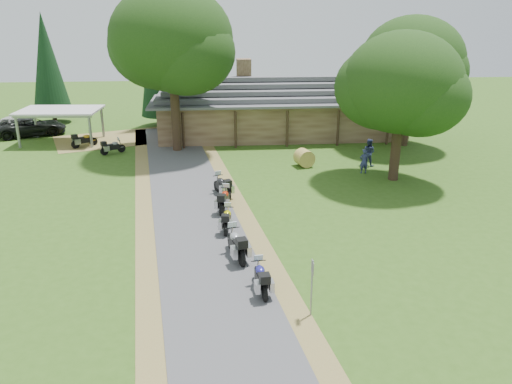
{
  "coord_description": "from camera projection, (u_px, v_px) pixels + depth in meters",
  "views": [
    {
      "loc": [
        0.39,
        -18.08,
        9.99
      ],
      "look_at": [
        2.33,
        4.89,
        1.6
      ],
      "focal_mm": 35.0,
      "sensor_mm": 36.0,
      "label": 1
    }
  ],
  "objects": [
    {
      "name": "ground",
      "position": [
        209.0,
        271.0,
        20.32
      ],
      "size": [
        120.0,
        120.0,
        0.0
      ],
      "primitive_type": "plane",
      "color": "#335618",
      "rests_on": "ground"
    },
    {
      "name": "driveway",
      "position": [
        199.0,
        231.0,
        24.02
      ],
      "size": [
        51.95,
        51.95,
        0.0
      ],
      "primitive_type": "plane",
      "rotation": [
        0.0,
        0.0,
        0.14
      ],
      "color": "#4A4B4D",
      "rests_on": "ground"
    },
    {
      "name": "lodge",
      "position": [
        280.0,
        105.0,
        42.43
      ],
      "size": [
        21.4,
        9.4,
        4.9
      ],
      "primitive_type": null,
      "color": "brown",
      "rests_on": "ground"
    },
    {
      "name": "carport",
      "position": [
        62.0,
        126.0,
        39.87
      ],
      "size": [
        6.38,
        4.45,
        2.67
      ],
      "primitive_type": null,
      "rotation": [
        0.0,
        0.0,
        -0.06
      ],
      "color": "silver",
      "rests_on": "ground"
    },
    {
      "name": "car_white_sedan",
      "position": [
        19.0,
        123.0,
        42.5
      ],
      "size": [
        3.26,
        6.39,
        2.05
      ],
      "primitive_type": "imported",
      "rotation": [
        0.0,
        0.0,
        1.46
      ],
      "color": "silver",
      "rests_on": "ground"
    },
    {
      "name": "car_dark_suv",
      "position": [
        31.0,
        122.0,
        42.07
      ],
      "size": [
        4.46,
        6.49,
        2.29
      ],
      "primitive_type": "imported",
      "rotation": [
        0.0,
        0.0,
        1.93
      ],
      "color": "black",
      "rests_on": "ground"
    },
    {
      "name": "motorcycle_row_a",
      "position": [
        261.0,
        276.0,
        18.7
      ],
      "size": [
        0.76,
        1.85,
        1.23
      ],
      "primitive_type": null,
      "rotation": [
        0.0,
        0.0,
        1.67
      ],
      "color": "navy",
      "rests_on": "ground"
    },
    {
      "name": "motorcycle_row_b",
      "position": [
        236.0,
        243.0,
        21.22
      ],
      "size": [
        1.13,
        2.16,
        1.41
      ],
      "primitive_type": null,
      "rotation": [
        0.0,
        0.0,
        1.81
      ],
      "color": "#92959A",
      "rests_on": "ground"
    },
    {
      "name": "motorcycle_row_c",
      "position": [
        227.0,
        218.0,
        23.98
      ],
      "size": [
        0.79,
        1.82,
        1.21
      ],
      "primitive_type": null,
      "rotation": [
        0.0,
        0.0,
        1.45
      ],
      "color": "#C4BE00",
      "rests_on": "ground"
    },
    {
      "name": "motorcycle_row_d",
      "position": [
        224.0,
        199.0,
        26.34
      ],
      "size": [
        1.01,
        1.99,
        1.3
      ],
      "primitive_type": null,
      "rotation": [
        0.0,
        0.0,
        1.36
      ],
      "color": "red",
      "rests_on": "ground"
    },
    {
      "name": "motorcycle_row_e",
      "position": [
        222.0,
        185.0,
        28.41
      ],
      "size": [
        1.31,
        2.02,
        1.32
      ],
      "primitive_type": null,
      "rotation": [
        0.0,
        0.0,
        1.96
      ],
      "color": "black",
      "rests_on": "ground"
    },
    {
      "name": "motorcycle_carport_a",
      "position": [
        84.0,
        139.0,
        38.66
      ],
      "size": [
        1.83,
        1.56,
        1.25
      ],
      "primitive_type": null,
      "rotation": [
        0.0,
        0.0,
        0.63
      ],
      "color": "gold",
      "rests_on": "ground"
    },
    {
      "name": "motorcycle_carport_b",
      "position": [
        113.0,
        146.0,
        36.87
      ],
      "size": [
        1.72,
        1.4,
        1.16
      ],
      "primitive_type": null,
      "rotation": [
        0.0,
        0.0,
        0.59
      ],
      "color": "gray",
      "rests_on": "ground"
    },
    {
      "name": "person_a",
      "position": [
        364.0,
        159.0,
        32.31
      ],
      "size": [
        0.55,
        0.41,
        1.87
      ],
      "primitive_type": "imported",
      "rotation": [
        0.0,
        0.0,
        3.19
      ],
      "color": "navy",
      "rests_on": "ground"
    },
    {
      "name": "person_b",
      "position": [
        369.0,
        150.0,
        33.83
      ],
      "size": [
        0.77,
        0.74,
        2.2
      ],
      "primitive_type": "imported",
      "rotation": [
        0.0,
        0.0,
        2.47
      ],
      "color": "navy",
      "rests_on": "ground"
    },
    {
      "name": "hay_bale",
      "position": [
        304.0,
        158.0,
        33.88
      ],
      "size": [
        1.4,
        1.34,
        1.17
      ],
      "primitive_type": "cylinder",
      "rotation": [
        1.57,
        0.0,
        0.26
      ],
      "color": "olive",
      "rests_on": "ground"
    },
    {
      "name": "sign_post",
      "position": [
        312.0,
        288.0,
        17.01
      ],
      "size": [
        0.39,
        0.06,
        2.14
      ],
      "primitive_type": null,
      "color": "gray",
      "rests_on": "ground"
    },
    {
      "name": "oak_lodge_left",
      "position": [
        173.0,
        61.0,
        35.7
      ],
      "size": [
        8.74,
        8.74,
        13.16
      ],
      "primitive_type": null,
      "color": "black",
      "rests_on": "ground"
    },
    {
      "name": "oak_lodge_right",
      "position": [
        410.0,
        77.0,
        37.6
      ],
      "size": [
        7.64,
        7.64,
        10.54
      ],
      "primitive_type": null,
      "color": "black",
      "rests_on": "ground"
    },
    {
      "name": "oak_driveway",
      "position": [
        400.0,
        102.0,
        29.75
      ],
      "size": [
        7.07,
        7.07,
        9.7
      ],
      "primitive_type": null,
      "color": "black",
      "rests_on": "ground"
    },
    {
      "name": "cedar_near",
      "position": [
        160.0,
        49.0,
        43.68
      ],
      "size": [
        3.93,
        3.93,
        13.62
      ],
      "primitive_type": "cone",
      "color": "black",
      "rests_on": "ground"
    },
    {
      "name": "cedar_far",
      "position": [
        48.0,
        69.0,
        45.69
      ],
      "size": [
        3.53,
        3.53,
        9.98
      ],
      "primitive_type": "cone",
      "color": "black",
      "rests_on": "ground"
    }
  ]
}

